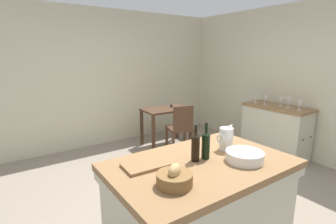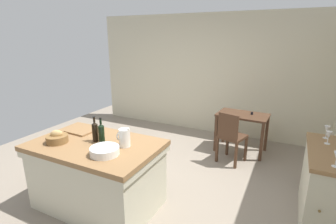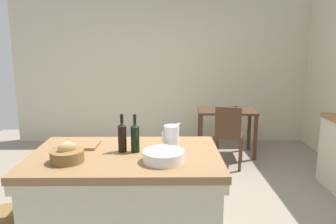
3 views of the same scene
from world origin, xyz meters
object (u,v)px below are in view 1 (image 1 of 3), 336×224
cutting_board (145,165)px  wine_bottle_amber (195,146)px  wine_glass_left (289,100)px  wine_glass_far_left (300,104)px  pitcher (226,139)px  wine_glass_middle (281,100)px  wine_bottle_dark (206,144)px  writing_desk (166,114)px  wooden_chair (181,128)px  side_cabinet (275,131)px  wine_glass_right (265,98)px  wash_bowl (245,156)px  bread_basket (175,178)px  wine_glass_far_right (256,97)px  island_table (200,204)px

cutting_board → wine_bottle_amber: wine_bottle_amber is taller
wine_glass_left → wine_bottle_amber: bearing=-164.9°
wine_bottle_amber → wine_glass_far_left: bearing=10.8°
pitcher → wine_glass_middle: (2.24, 0.83, 0.03)m
wine_bottle_dark → wine_glass_middle: (2.54, 0.88, 0.01)m
writing_desk → wine_bottle_dark: bearing=-116.9°
wooden_chair → wine_bottle_dark: wine_bottle_dark is taller
side_cabinet → wine_glass_right: wine_glass_right is taller
writing_desk → pitcher: (-0.93, -2.39, 0.36)m
wine_glass_far_left → wine_glass_right: same height
side_cabinet → cutting_board: bearing=-166.2°
wash_bowl → wine_glass_left: wine_glass_left is taller
wooden_chair → wine_bottle_dark: bearing=-121.8°
bread_basket → wine_glass_far_right: (2.94, 1.53, 0.09)m
island_table → wine_bottle_dark: size_ratio=4.90×
cutting_board → wine_glass_far_left: (2.98, 0.35, 0.13)m
writing_desk → cutting_board: cutting_board is taller
island_table → wine_bottle_amber: bearing=120.2°
side_cabinet → wine_bottle_dark: wine_bottle_dark is taller
side_cabinet → wash_bowl: size_ratio=3.48×
wooden_chair → wine_glass_far_left: size_ratio=5.83×
wine_glass_far_right → wooden_chair: bearing=156.0°
wine_glass_middle → cutting_board: bearing=-166.7°
side_cabinet → wine_bottle_amber: wine_bottle_amber is taller
wine_bottle_amber → wine_glass_left: (2.63, 0.71, 0.02)m
cutting_board → side_cabinet: bearing=13.8°
island_table → wine_bottle_dark: (0.08, 0.04, 0.53)m
writing_desk → wine_bottle_amber: bearing=-119.0°
side_cabinet → island_table: bearing=-160.1°
pitcher → wine_bottle_amber: wine_bottle_amber is taller
bread_basket → wine_bottle_amber: wine_bottle_amber is taller
wash_bowl → wine_glass_far_right: bearing=34.9°
wash_bowl → bread_basket: 0.74m
wine_glass_far_left → wine_glass_right: 0.60m
island_table → wash_bowl: bearing=-31.2°
island_table → side_cabinet: size_ratio=1.40×
writing_desk → wine_glass_middle: wine_glass_middle is taller
side_cabinet → bread_basket: bread_basket is taller
cutting_board → wine_glass_right: wine_glass_right is taller
side_cabinet → wine_bottle_amber: size_ratio=3.46×
wine_bottle_dark → wine_glass_middle: 2.69m
wine_bottle_amber → wine_glass_middle: bearing=18.1°
writing_desk → pitcher: bearing=-111.3°
wine_glass_left → wine_glass_middle: (0.02, 0.16, -0.01)m
wine_glass_left → cutting_board: bearing=-169.4°
wine_glass_left → wine_glass_far_right: (-0.08, 0.58, -0.01)m
wine_bottle_amber → wine_glass_right: wine_bottle_amber is taller
wooden_chair → wine_bottle_amber: size_ratio=2.81×
island_table → bread_basket: size_ratio=6.11×
island_table → wash_bowl: 0.58m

